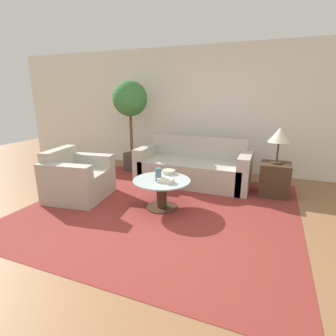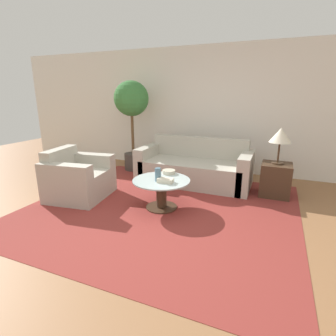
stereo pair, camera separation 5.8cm
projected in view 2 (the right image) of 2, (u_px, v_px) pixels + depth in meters
ground_plane at (147, 233)px, 3.19m from camera, size 14.00×14.00×0.00m
wall_back at (212, 110)px, 5.55m from camera, size 10.00×0.06×2.60m
rug at (162, 207)px, 3.91m from camera, size 3.80×3.51×0.01m
sofa_main at (195, 168)px, 4.98m from camera, size 2.08×0.91×0.82m
armchair at (77, 180)px, 4.27m from camera, size 0.96×1.03×0.79m
coffee_table at (161, 190)px, 3.83m from camera, size 0.84×0.84×0.44m
side_table at (275, 180)px, 4.32m from camera, size 0.47×0.47×0.54m
table_lamp at (281, 136)px, 4.12m from camera, size 0.34×0.34×0.58m
potted_plant at (132, 107)px, 5.51m from camera, size 0.73×0.73×1.91m
vase at (158, 175)px, 3.71m from camera, size 0.09×0.09×0.19m
bowl at (169, 172)px, 4.07m from camera, size 0.20×0.20×0.06m
book_stack at (165, 180)px, 3.66m from camera, size 0.23×0.13×0.06m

